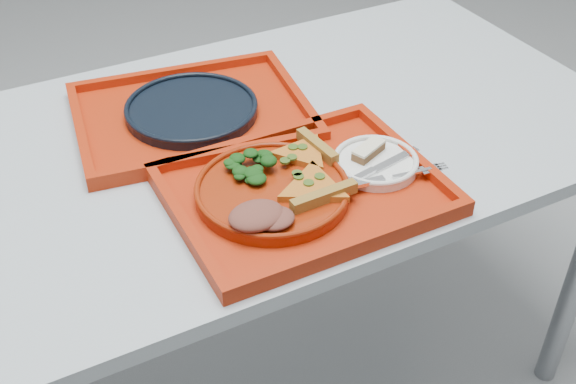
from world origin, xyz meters
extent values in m
cube|color=#AFBCC4|center=(0.00, 0.00, 0.73)|extent=(1.60, 0.80, 0.03)
cylinder|color=gray|center=(0.72, 0.32, 0.36)|extent=(0.05, 0.05, 0.72)
cube|color=#A52208|center=(0.06, -0.21, 0.76)|extent=(0.45, 0.35, 0.01)
cube|color=#A52208|center=(-0.02, 0.11, 0.76)|extent=(0.50, 0.41, 0.01)
cylinder|color=maroon|center=(0.00, -0.20, 0.77)|extent=(0.26, 0.26, 0.02)
cylinder|color=white|center=(0.20, -0.21, 0.77)|extent=(0.15, 0.15, 0.01)
cylinder|color=black|center=(-0.02, 0.11, 0.77)|extent=(0.26, 0.26, 0.02)
ellipsoid|color=black|center=(-0.01, -0.15, 0.80)|extent=(0.08, 0.07, 0.04)
ellipsoid|color=brown|center=(-0.06, -0.27, 0.79)|extent=(0.09, 0.07, 0.03)
cube|color=#51361B|center=(0.20, -0.19, 0.78)|extent=(0.07, 0.05, 0.01)
cube|color=beige|center=(0.20, -0.19, 0.79)|extent=(0.07, 0.05, 0.00)
cube|color=silver|center=(0.20, -0.23, 0.78)|extent=(0.18, 0.05, 0.01)
cube|color=silver|center=(0.20, -0.27, 0.78)|extent=(0.19, 0.05, 0.01)
camera|label=1|loc=(-0.42, -1.06, 1.52)|focal=45.00mm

